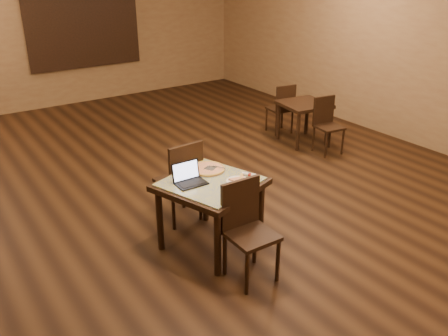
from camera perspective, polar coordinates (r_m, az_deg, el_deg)
ground at (r=6.31m, az=-4.16°, el=-2.89°), size 10.00×10.00×0.00m
wall_back at (r=10.36m, az=-19.25°, el=15.29°), size 8.00×0.02×3.00m
wall_right at (r=8.48m, az=20.10°, el=13.48°), size 0.02×10.00×3.00m
mural at (r=10.46m, az=-16.52°, el=15.98°), size 2.34×0.05×1.64m
tiled_table at (r=4.89m, az=-1.62°, el=-2.66°), size 1.16×1.16×0.76m
chair_main_near at (r=4.50m, az=2.71°, el=-6.81°), size 0.43×0.43×0.98m
chair_main_far at (r=5.40m, az=-5.12°, el=-1.16°), size 0.45×0.45×1.00m
laptop at (r=4.80m, az=-4.29°, el=-1.15°), size 0.31×0.24×0.21m
plate at (r=4.82m, az=1.73°, el=-1.61°), size 0.25×0.25×0.01m
pizza_slice at (r=4.81m, az=1.73°, el=-1.44°), size 0.29×0.29×0.02m
pizza_pan at (r=5.08m, az=-1.98°, el=-0.24°), size 0.37×0.37×0.01m
pizza_whole at (r=5.07m, az=-1.98°, el=-0.08°), size 0.38×0.38×0.03m
spatula at (r=5.07m, az=-1.67°, el=-0.02°), size 0.22×0.28×0.01m
napkin_roll at (r=4.94m, az=3.14°, el=-0.82°), size 0.12×0.16×0.04m
other_table_a at (r=7.94m, az=9.56°, el=6.96°), size 0.82×0.82×0.68m
other_table_a_chair_near at (r=7.63m, az=12.23°, el=5.50°), size 0.43×0.43×0.88m
other_table_a_chair_far at (r=8.31m, az=7.03°, el=7.40°), size 0.43×0.43×0.88m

